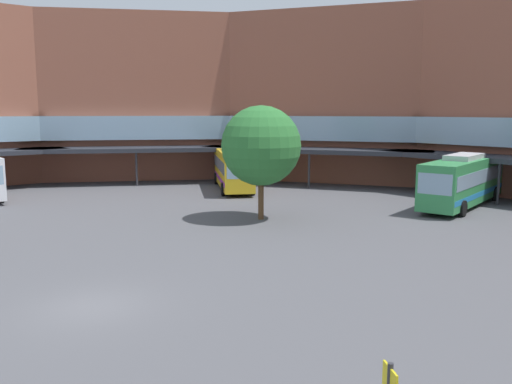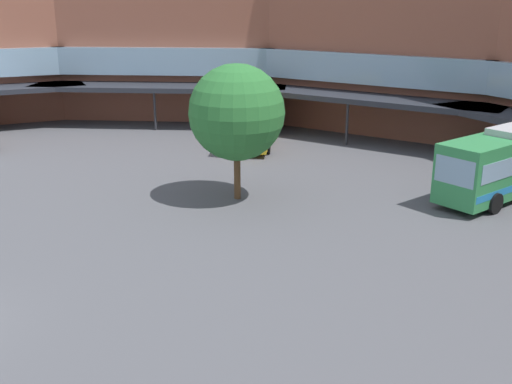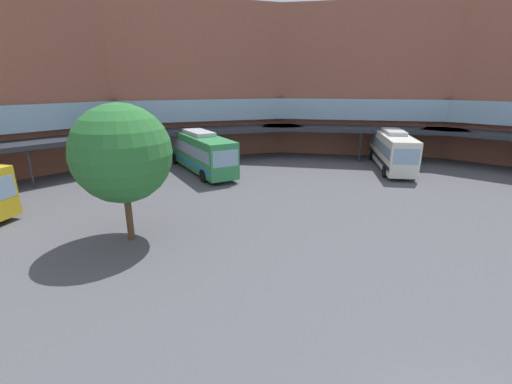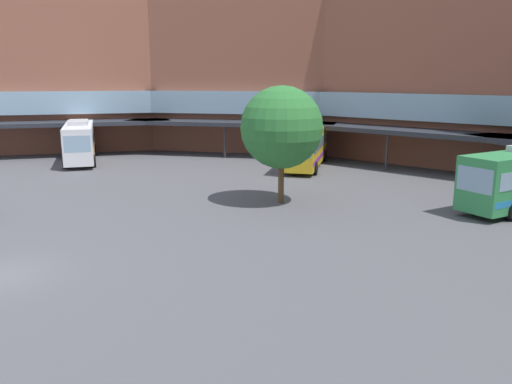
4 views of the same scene
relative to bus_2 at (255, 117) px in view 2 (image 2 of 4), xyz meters
The scene contains 3 objects.
station_building 20.29m from the bus_2, ahead, with size 84.60×50.40×16.51m.
bus_2 is the anchor object (origin of this frame).
plaza_tree 13.93m from the bus_2, 31.73° to the right, with size 5.13×5.13×7.35m.
Camera 2 is at (21.01, 1.36, 10.67)m, focal length 42.95 mm.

